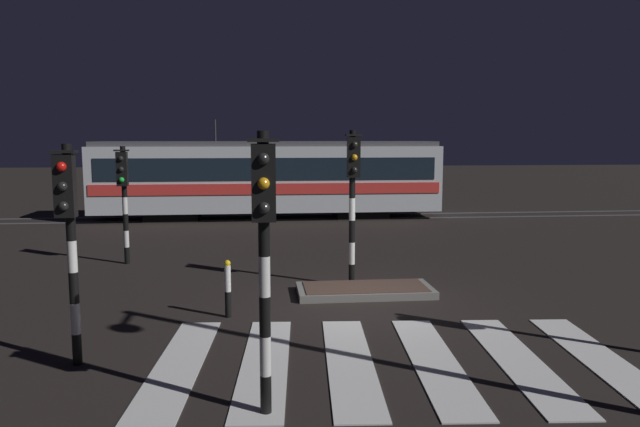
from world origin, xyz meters
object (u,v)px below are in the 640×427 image
Objects in this scene: traffic_light_kerb_mid_left at (264,232)px; traffic_light_corner_far_left at (123,187)px; tram at (268,177)px; traffic_light_median_centre at (353,185)px; bollard_island_edge at (228,289)px; traffic_light_corner_near_left at (68,222)px.

traffic_light_kerb_mid_left is 1.10× the size of traffic_light_corner_far_left.
tram is at bearing 66.31° from traffic_light_corner_far_left.
traffic_light_median_centre is 3.22× the size of bollard_island_edge.
traffic_light_corner_far_left is (-5.70, 3.06, -0.26)m from traffic_light_median_centre.
traffic_light_kerb_mid_left is 1.05× the size of traffic_light_corner_near_left.
traffic_light_corner_near_left is at bearing -83.72° from traffic_light_corner_far_left.
traffic_light_corner_far_left is at bearing 151.73° from traffic_light_median_centre.
tram is (-1.71, 12.15, -0.61)m from traffic_light_median_centre.
traffic_light_corner_near_left is 0.23× the size of tram.
traffic_light_corner_far_left is 2.87× the size of bollard_island_edge.
bollard_island_edge is at bearing -60.04° from traffic_light_corner_far_left.
bollard_island_edge is (2.98, -5.16, -1.54)m from traffic_light_corner_far_left.
traffic_light_kerb_mid_left is at bearing -81.13° from bollard_island_edge.
traffic_light_corner_near_left reaches higher than bollard_island_edge.
traffic_light_median_centre is at bearing -28.27° from traffic_light_corner_far_left.
traffic_light_kerb_mid_left is 4.63m from bollard_island_edge.
traffic_light_median_centre is at bearing 37.57° from bollard_island_edge.
traffic_light_kerb_mid_left reaches higher than traffic_light_corner_near_left.
traffic_light_corner_near_left is at bearing -138.02° from traffic_light_median_centre.
traffic_light_corner_near_left is at bearing 145.36° from traffic_light_kerb_mid_left.
traffic_light_median_centre is at bearing 41.98° from traffic_light_corner_near_left.
tram reaches higher than traffic_light_kerb_mid_left.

